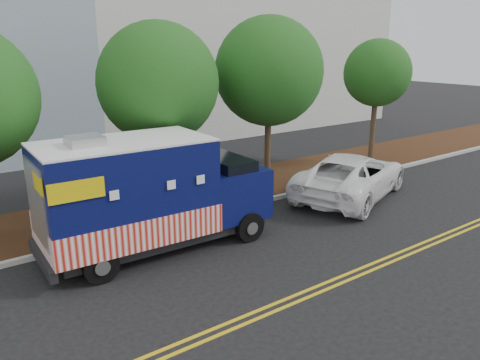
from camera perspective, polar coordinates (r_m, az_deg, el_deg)
ground at (r=14.83m, az=-6.59°, el=-7.36°), size 120.00×120.00×0.00m
curb at (r=15.95m, az=-9.09°, el=-5.42°), size 120.00×0.18×0.15m
mulch_strip at (r=17.74m, az=-12.19°, el=-3.30°), size 120.00×4.00×0.15m
centerline_near at (r=11.56m, az=4.72°, el=-14.62°), size 120.00×0.10×0.01m
centerline_far at (r=11.40m, az=5.57°, el=-15.13°), size 120.00×0.10×0.01m
tree_b at (r=16.80m, az=-9.93°, el=11.55°), size 4.22×4.22×6.71m
tree_c at (r=19.24m, az=3.54°, el=13.04°), size 4.36×4.36×7.01m
tree_d at (r=24.09m, az=16.39°, el=12.37°), size 3.23×3.23×6.14m
sign_post at (r=15.55m, az=-14.44°, el=-1.90°), size 0.06×0.06×2.40m
food_truck at (r=13.80m, az=-11.32°, el=-2.12°), size 6.96×2.81×3.62m
white_car at (r=19.07m, az=13.41°, el=0.55°), size 6.92×4.93×1.75m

